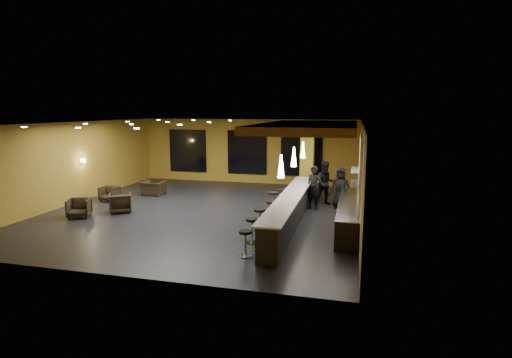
% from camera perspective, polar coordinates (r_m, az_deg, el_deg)
% --- Properties ---
extents(floor, '(12.00, 13.00, 0.10)m').
position_cam_1_polar(floor, '(16.24, -7.32, -4.70)').
color(floor, black).
rests_on(floor, ground).
extents(ceiling, '(12.00, 13.00, 0.10)m').
position_cam_1_polar(ceiling, '(15.73, -7.61, 8.10)').
color(ceiling, black).
extents(wall_back, '(12.00, 0.10, 3.50)m').
position_cam_1_polar(wall_back, '(22.06, -1.22, 3.99)').
color(wall_back, olive).
rests_on(wall_back, floor).
extents(wall_front, '(12.00, 0.10, 3.50)m').
position_cam_1_polar(wall_front, '(10.19, -21.06, -3.66)').
color(wall_front, olive).
rests_on(wall_front, floor).
extents(wall_left, '(0.10, 13.00, 3.50)m').
position_cam_1_polar(wall_left, '(18.95, -24.76, 2.11)').
color(wall_left, olive).
rests_on(wall_left, floor).
extents(wall_right, '(0.10, 13.00, 3.50)m').
position_cam_1_polar(wall_right, '(14.80, 14.91, 0.74)').
color(wall_right, olive).
rests_on(wall_right, floor).
extents(wood_soffit, '(3.60, 8.00, 0.28)m').
position_cam_1_polar(wood_soffit, '(15.73, 7.59, 7.41)').
color(wood_soffit, '#9F5E2E').
rests_on(wood_soffit, ceiling).
extents(window_left, '(2.20, 0.06, 2.40)m').
position_cam_1_polar(window_left, '(23.13, -9.71, 4.00)').
color(window_left, black).
rests_on(window_left, wall_back).
extents(window_center, '(2.20, 0.06, 2.40)m').
position_cam_1_polar(window_center, '(21.96, -1.30, 3.83)').
color(window_center, black).
rests_on(window_center, wall_back).
extents(window_right, '(2.20, 0.06, 2.40)m').
position_cam_1_polar(window_right, '(21.37, 6.50, 3.60)').
color(window_right, black).
rests_on(window_right, wall_back).
extents(tile_backsplash, '(0.06, 3.20, 2.40)m').
position_cam_1_polar(tile_backsplash, '(13.77, 14.63, 1.14)').
color(tile_backsplash, white).
rests_on(tile_backsplash, wall_right).
extents(bar_counter, '(0.60, 8.00, 1.00)m').
position_cam_1_polar(bar_counter, '(14.23, 5.00, -4.46)').
color(bar_counter, black).
rests_on(bar_counter, floor).
extents(bar_top, '(0.78, 8.10, 0.05)m').
position_cam_1_polar(bar_top, '(14.11, 5.03, -2.40)').
color(bar_top, beige).
rests_on(bar_top, bar_counter).
extents(prep_counter, '(0.70, 6.00, 0.86)m').
position_cam_1_polar(prep_counter, '(14.57, 13.13, -4.63)').
color(prep_counter, black).
rests_on(prep_counter, floor).
extents(prep_top, '(0.72, 6.00, 0.03)m').
position_cam_1_polar(prep_top, '(14.46, 13.20, -2.89)').
color(prep_top, silver).
rests_on(prep_top, prep_counter).
extents(wall_shelf_lower, '(0.30, 1.50, 0.03)m').
position_cam_1_polar(wall_shelf_lower, '(13.64, 13.97, -0.62)').
color(wall_shelf_lower, silver).
rests_on(wall_shelf_lower, wall_right).
extents(wall_shelf_upper, '(0.30, 1.50, 0.03)m').
position_cam_1_polar(wall_shelf_upper, '(13.56, 14.05, 1.25)').
color(wall_shelf_upper, silver).
rests_on(wall_shelf_upper, wall_right).
extents(column, '(0.60, 0.60, 3.50)m').
position_cam_1_polar(column, '(18.48, 7.32, 2.76)').
color(column, olive).
rests_on(column, floor).
extents(wall_sconce, '(0.22, 0.22, 0.22)m').
position_cam_1_polar(wall_sconce, '(19.23, -23.45, 2.45)').
color(wall_sconce, '#FFE5B2').
rests_on(wall_sconce, wall_left).
extents(pendant_0, '(0.20, 0.20, 0.70)m').
position_cam_1_polar(pendant_0, '(11.93, 3.61, 1.83)').
color(pendant_0, white).
rests_on(pendant_0, wood_soffit).
extents(pendant_1, '(0.20, 0.20, 0.70)m').
position_cam_1_polar(pendant_1, '(14.38, 5.43, 3.18)').
color(pendant_1, white).
rests_on(pendant_1, wood_soffit).
extents(pendant_2, '(0.20, 0.20, 0.70)m').
position_cam_1_polar(pendant_2, '(16.84, 6.72, 4.14)').
color(pendant_2, white).
rests_on(pendant_2, wood_soffit).
extents(staff_a, '(0.76, 0.63, 1.78)m').
position_cam_1_polar(staff_a, '(16.33, 8.24, -1.25)').
color(staff_a, black).
rests_on(staff_a, floor).
extents(staff_b, '(1.07, 0.93, 1.86)m').
position_cam_1_polar(staff_b, '(17.19, 9.93, -0.61)').
color(staff_b, black).
rests_on(staff_b, floor).
extents(staff_c, '(0.89, 0.64, 1.69)m').
position_cam_1_polar(staff_c, '(16.73, 11.97, -1.26)').
color(staff_c, black).
rests_on(staff_c, floor).
extents(armchair_a, '(1.01, 1.03, 0.72)m').
position_cam_1_polar(armchair_a, '(16.47, -23.94, -3.81)').
color(armchair_a, black).
rests_on(armchair_a, floor).
extents(armchair_b, '(1.13, 1.14, 0.76)m').
position_cam_1_polar(armchair_b, '(16.70, -18.81, -3.23)').
color(armchair_b, black).
rests_on(armchair_b, floor).
extents(armchair_c, '(0.73, 0.75, 0.66)m').
position_cam_1_polar(armchair_c, '(18.88, -20.18, -1.99)').
color(armchair_c, black).
rests_on(armchair_c, floor).
extents(armchair_d, '(1.02, 0.90, 0.65)m').
position_cam_1_polar(armchair_d, '(19.58, -14.46, -1.29)').
color(armchair_d, black).
rests_on(armchair_d, floor).
extents(bar_stool_0, '(0.38, 0.38, 0.74)m').
position_cam_1_polar(bar_stool_0, '(11.11, -1.53, -8.71)').
color(bar_stool_0, silver).
rests_on(bar_stool_0, floor).
extents(bar_stool_1, '(0.39, 0.39, 0.77)m').
position_cam_1_polar(bar_stool_1, '(12.19, -0.58, -6.92)').
color(bar_stool_1, silver).
rests_on(bar_stool_1, floor).
extents(bar_stool_2, '(0.40, 0.40, 0.79)m').
position_cam_1_polar(bar_stool_2, '(13.25, 0.52, -5.49)').
color(bar_stool_2, silver).
rests_on(bar_stool_2, floor).
extents(bar_stool_3, '(0.42, 0.42, 0.83)m').
position_cam_1_polar(bar_stool_3, '(14.21, 2.32, -4.32)').
color(bar_stool_3, silver).
rests_on(bar_stool_3, floor).
extents(bar_stool_4, '(0.44, 0.44, 0.86)m').
position_cam_1_polar(bar_stool_4, '(15.56, 2.42, -2.99)').
color(bar_stool_4, silver).
rests_on(bar_stool_4, floor).
extents(bar_stool_5, '(0.39, 0.39, 0.77)m').
position_cam_1_polar(bar_stool_5, '(16.57, 3.58, -2.41)').
color(bar_stool_5, silver).
rests_on(bar_stool_5, floor).
extents(bar_stool_6, '(0.37, 0.37, 0.73)m').
position_cam_1_polar(bar_stool_6, '(17.77, 4.18, -1.67)').
color(bar_stool_6, silver).
rests_on(bar_stool_6, floor).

